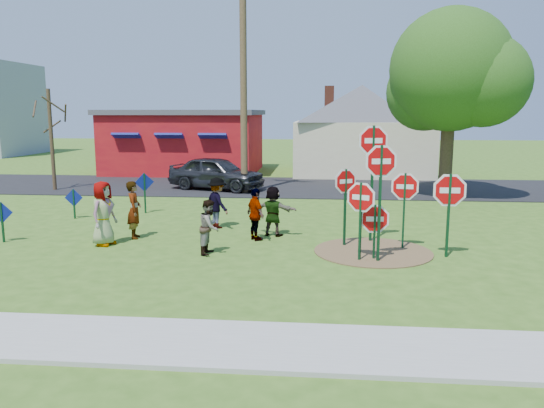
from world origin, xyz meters
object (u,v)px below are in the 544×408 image
(stop_sign_c, at_px, (381,176))
(stop_sign_b, at_px, (373,153))
(leafy_tree, at_px, (454,77))
(stop_sign_a, at_px, (361,204))
(stop_sign_d, at_px, (405,192))
(person_b, at_px, (134,210))
(utility_pole, at_px, (243,77))
(suv, at_px, (216,173))
(person_a, at_px, (103,213))

(stop_sign_c, bearing_deg, stop_sign_b, 78.48)
(stop_sign_c, xyz_separation_m, leafy_tree, (4.16, 10.66, 3.06))
(stop_sign_a, xyz_separation_m, stop_sign_d, (1.29, 1.34, 0.12))
(stop_sign_a, distance_m, person_b, 6.88)
(stop_sign_c, height_order, person_b, stop_sign_c)
(stop_sign_d, relative_size, person_b, 1.30)
(leafy_tree, bearing_deg, stop_sign_c, -111.30)
(stop_sign_a, bearing_deg, utility_pole, 138.83)
(stop_sign_b, distance_m, suv, 12.03)
(stop_sign_c, height_order, suv, stop_sign_c)
(stop_sign_a, xyz_separation_m, person_a, (-7.17, 0.99, -0.56))
(stop_sign_a, distance_m, suv, 13.51)
(stop_sign_b, height_order, person_a, stop_sign_b)
(stop_sign_d, bearing_deg, utility_pole, 127.21)
(stop_sign_b, relative_size, stop_sign_c, 1.14)
(stop_sign_a, relative_size, leafy_tree, 0.27)
(stop_sign_a, distance_m, stop_sign_c, 0.86)
(suv, bearing_deg, stop_sign_c, -133.25)
(stop_sign_a, bearing_deg, person_b, -169.48)
(person_b, bearing_deg, utility_pole, -25.64)
(stop_sign_a, height_order, suv, stop_sign_a)
(stop_sign_b, height_order, utility_pole, utility_pole)
(stop_sign_c, xyz_separation_m, utility_pole, (-5.04, 11.22, 3.15))
(person_b, xyz_separation_m, suv, (0.51, 10.15, -0.02))
(person_a, bearing_deg, leafy_tree, -35.94)
(suv, distance_m, utility_pole, 4.83)
(stop_sign_b, xyz_separation_m, leafy_tree, (4.15, 8.51, 2.66))
(stop_sign_b, bearing_deg, suv, 112.06)
(suv, bearing_deg, stop_sign_d, -127.13)
(stop_sign_c, xyz_separation_m, stop_sign_d, (0.82, 1.38, -0.60))
(stop_sign_b, distance_m, utility_pole, 10.73)
(suv, bearing_deg, stop_sign_a, -134.88)
(stop_sign_a, xyz_separation_m, person_b, (-6.59, 1.89, -0.61))
(person_a, bearing_deg, person_b, -17.67)
(stop_sign_b, distance_m, leafy_tree, 9.83)
(person_a, bearing_deg, utility_pole, 0.56)
(stop_sign_c, bearing_deg, leafy_tree, 57.24)
(stop_sign_d, relative_size, suv, 0.48)
(stop_sign_b, distance_m, person_a, 7.89)
(stop_sign_c, xyz_separation_m, person_a, (-7.63, 1.03, -1.28))
(stop_sign_d, relative_size, person_a, 1.23)
(stop_sign_c, relative_size, utility_pole, 0.31)
(stop_sign_c, bearing_deg, stop_sign_a, 163.03)
(person_b, xyz_separation_m, utility_pole, (2.01, 9.28, 4.49))
(stop_sign_b, bearing_deg, stop_sign_c, -101.37)
(stop_sign_b, height_order, person_b, stop_sign_b)
(utility_pole, bearing_deg, stop_sign_a, -67.72)
(stop_sign_a, distance_m, leafy_tree, 12.17)
(stop_sign_d, distance_m, person_a, 8.49)
(stop_sign_d, height_order, utility_pole, utility_pole)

